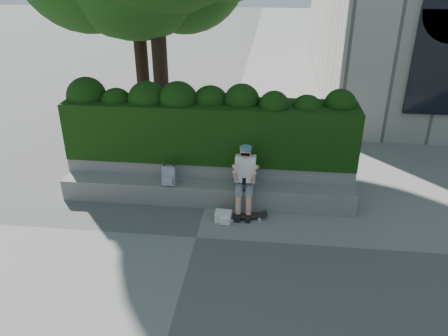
# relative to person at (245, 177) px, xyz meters

# --- Properties ---
(ground) EXTENTS (80.00, 80.00, 0.00)m
(ground) POSITION_rel_person_xyz_m (-0.80, -1.07, -0.75)
(ground) COLOR slate
(ground) RESTS_ON ground
(bench_ledge) EXTENTS (6.00, 0.45, 0.45)m
(bench_ledge) POSITION_rel_person_xyz_m (-0.80, 0.18, -0.53)
(bench_ledge) COLOR gray
(bench_ledge) RESTS_ON ground
(planter_wall) EXTENTS (6.00, 0.50, 0.75)m
(planter_wall) POSITION_rel_person_xyz_m (-0.80, 0.66, -0.38)
(planter_wall) COLOR gray
(planter_wall) RESTS_ON ground
(hedge) EXTENTS (6.00, 1.00, 1.20)m
(hedge) POSITION_rel_person_xyz_m (-0.80, 0.88, 0.60)
(hedge) COLOR black
(hedge) RESTS_ON planter_wall
(person) EXTENTS (0.40, 0.76, 1.38)m
(person) POSITION_rel_person_xyz_m (0.00, 0.00, 0.00)
(person) COLOR slate
(person) RESTS_ON ground
(skateboard) EXTENTS (0.78, 0.33, 0.08)m
(skateboard) POSITION_rel_person_xyz_m (0.04, -0.33, -0.69)
(skateboard) COLOR black
(skateboard) RESTS_ON ground
(backpack_plaid) EXTENTS (0.28, 0.16, 0.39)m
(backpack_plaid) POSITION_rel_person_xyz_m (-1.54, 0.08, -0.10)
(backpack_plaid) COLOR #A5A5AA
(backpack_plaid) RESTS_ON bench_ledge
(backpack_ground) EXTENTS (0.32, 0.23, 0.20)m
(backpack_ground) POSITION_rel_person_xyz_m (-0.38, -0.45, -0.65)
(backpack_ground) COLOR white
(backpack_ground) RESTS_ON ground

